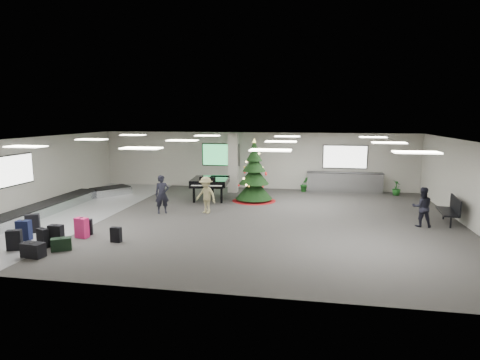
% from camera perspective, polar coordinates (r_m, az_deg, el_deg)
% --- Properties ---
extents(ground, '(18.00, 18.00, 0.00)m').
position_cam_1_polar(ground, '(16.46, -1.31, -5.40)').
color(ground, '#322F2D').
rests_on(ground, ground).
extents(room_envelope, '(18.02, 14.02, 3.21)m').
position_cam_1_polar(room_envelope, '(16.77, -2.16, 2.96)').
color(room_envelope, '#ACA99E').
rests_on(room_envelope, ground).
extents(baggage_carousel, '(2.28, 9.71, 0.43)m').
position_cam_1_polar(baggage_carousel, '(19.44, -24.70, -3.35)').
color(baggage_carousel, silver).
rests_on(baggage_carousel, ground).
extents(service_counter, '(4.05, 0.65, 1.08)m').
position_cam_1_polar(service_counter, '(22.63, 14.63, -0.29)').
color(service_counter, silver).
rests_on(service_counter, ground).
extents(suitcase_0, '(0.45, 0.26, 0.71)m').
position_cam_1_polar(suitcase_0, '(14.19, -24.68, -7.19)').
color(suitcase_0, black).
rests_on(suitcase_0, ground).
extents(suitcase_1, '(0.44, 0.34, 0.63)m').
position_cam_1_polar(suitcase_1, '(14.25, -26.24, -7.40)').
color(suitcase_1, black).
rests_on(suitcase_1, ground).
extents(pink_suitcase, '(0.48, 0.33, 0.71)m').
position_cam_1_polar(pink_suitcase, '(14.80, -21.59, -6.34)').
color(pink_suitcase, '#DD1C62').
rests_on(pink_suitcase, ground).
extents(suitcase_3, '(0.41, 0.31, 0.57)m').
position_cam_1_polar(suitcase_3, '(15.11, -20.95, -6.27)').
color(suitcase_3, black).
rests_on(suitcase_3, ground).
extents(navy_suitcase, '(0.47, 0.31, 0.70)m').
position_cam_1_polar(navy_suitcase, '(15.30, -28.37, -6.33)').
color(navy_suitcase, black).
rests_on(navy_suitcase, ground).
extents(suitcase_5, '(0.48, 0.37, 0.66)m').
position_cam_1_polar(suitcase_5, '(14.37, -29.43, -7.46)').
color(suitcase_5, black).
rests_on(suitcase_5, ground).
extents(green_duffel, '(0.65, 0.55, 0.41)m').
position_cam_1_polar(green_duffel, '(13.74, -24.07, -8.32)').
color(green_duffel, black).
rests_on(green_duffel, ground).
extents(suitcase_7, '(0.36, 0.20, 0.52)m').
position_cam_1_polar(suitcase_7, '(13.94, -17.22, -7.44)').
color(suitcase_7, black).
rests_on(suitcase_7, ground).
extents(suitcase_8, '(0.52, 0.44, 0.69)m').
position_cam_1_polar(suitcase_8, '(16.13, -27.40, -5.52)').
color(suitcase_8, black).
rests_on(suitcase_8, ground).
extents(black_duffel, '(0.70, 0.44, 0.45)m').
position_cam_1_polar(black_duffel, '(13.47, -27.34, -8.83)').
color(black_duffel, black).
rests_on(black_duffel, ground).
extents(christmas_tree, '(2.15, 2.15, 3.06)m').
position_cam_1_polar(christmas_tree, '(19.54, 2.01, 0.04)').
color(christmas_tree, maroon).
rests_on(christmas_tree, ground).
extents(grand_piano, '(1.90, 2.35, 1.26)m').
position_cam_1_polar(grand_piano, '(19.83, -4.31, -0.28)').
color(grand_piano, black).
rests_on(grand_piano, ground).
extents(bench, '(0.75, 1.72, 1.06)m').
position_cam_1_polar(bench, '(17.47, 27.81, -3.62)').
color(bench, black).
rests_on(bench, ground).
extents(traveler_a, '(0.71, 0.63, 1.64)m').
position_cam_1_polar(traveler_a, '(17.40, -11.03, -2.01)').
color(traveler_a, black).
rests_on(traveler_a, ground).
extents(traveler_b, '(1.17, 0.96, 1.57)m').
position_cam_1_polar(traveler_b, '(17.16, -4.86, -2.14)').
color(traveler_b, '#9A8F5F').
rests_on(traveler_b, ground).
extents(traveler_bench, '(0.74, 0.58, 1.51)m').
position_cam_1_polar(traveler_bench, '(16.51, 24.48, -3.51)').
color(traveler_bench, black).
rests_on(traveler_bench, ground).
extents(potted_plant_left, '(0.59, 0.56, 0.84)m').
position_cam_1_polar(potted_plant_left, '(22.29, 9.15, -0.58)').
color(potted_plant_left, '#143F14').
rests_on(potted_plant_left, ground).
extents(potted_plant_right, '(0.55, 0.55, 0.79)m').
position_cam_1_polar(potted_plant_right, '(22.51, 21.37, -1.06)').
color(potted_plant_right, '#143F14').
rests_on(potted_plant_right, ground).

